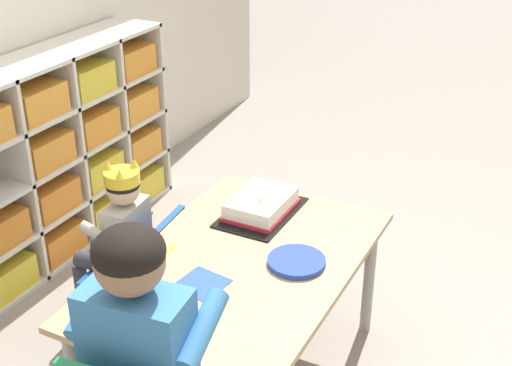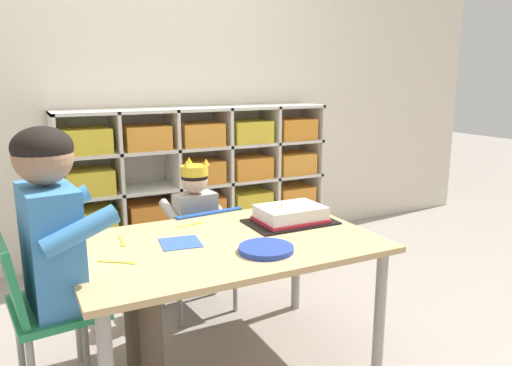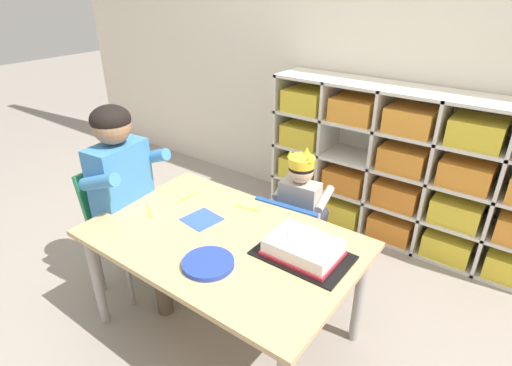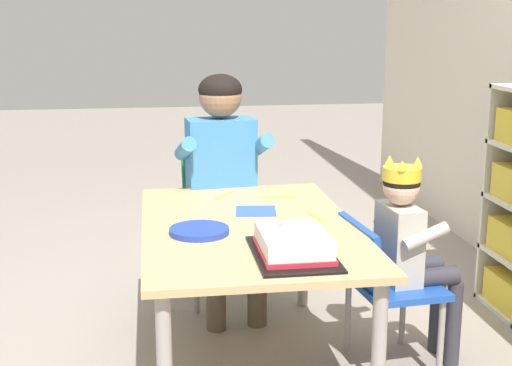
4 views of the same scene
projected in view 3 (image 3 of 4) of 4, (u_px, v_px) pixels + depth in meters
ground at (226, 329)px, 2.08m from camera, size 16.00×16.00×0.00m
storage_cubby_shelf at (405, 174)px, 2.60m from camera, size 1.81×0.32×1.01m
activity_table at (223, 248)px, 1.85m from camera, size 1.21×0.77×0.56m
classroom_chair_blue at (293, 232)px, 2.23m from camera, size 0.40×0.35×0.57m
child_with_crown at (303, 201)px, 2.24m from camera, size 0.31×0.31×0.81m
classroom_chair_adult_side at (120, 214)px, 2.22m from camera, size 0.34×0.37×0.71m
adult_helper_seated at (129, 184)px, 2.07m from camera, size 0.45×0.43×1.06m
birthday_cake_on_tray at (303, 249)px, 1.68m from camera, size 0.39×0.25×0.11m
paper_plate_stack at (208, 263)px, 1.64m from camera, size 0.21×0.21×0.02m
paper_napkin_square at (202, 219)px, 1.95m from camera, size 0.17×0.17×0.00m
fork_by_napkin at (149, 211)px, 2.02m from camera, size 0.13×0.09×0.00m
fork_near_child_seat at (188, 197)px, 2.14m from camera, size 0.03×0.14×0.00m
fork_at_table_front_edge at (249, 209)px, 2.04m from camera, size 0.13×0.04×0.00m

